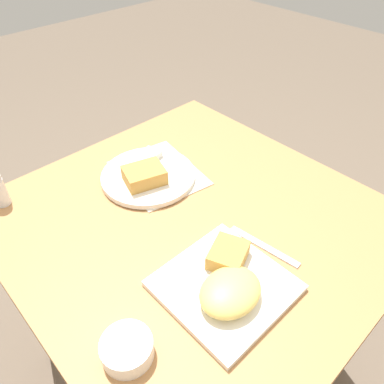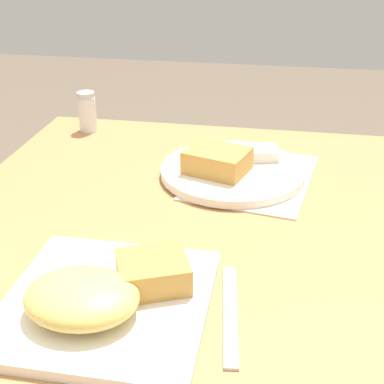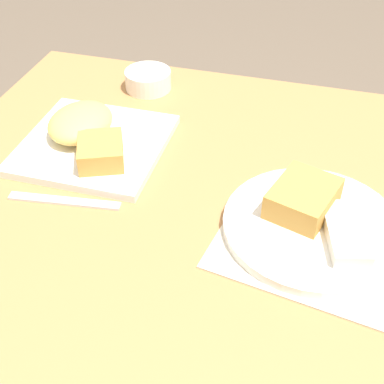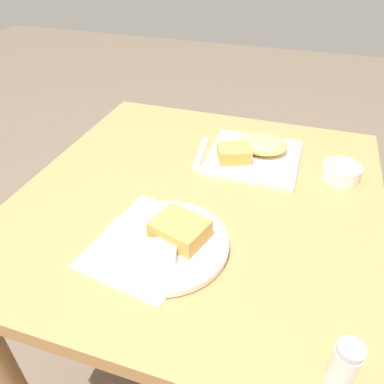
{
  "view_description": "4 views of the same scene",
  "coord_description": "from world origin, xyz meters",
  "px_view_note": "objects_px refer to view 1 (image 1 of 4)",
  "views": [
    {
      "loc": [
        -0.44,
        -0.47,
        1.38
      ],
      "look_at": [
        0.03,
        0.04,
        0.78
      ],
      "focal_mm": 35.0,
      "sensor_mm": 36.0,
      "label": 1
    },
    {
      "loc": [
        0.09,
        -0.66,
        1.15
      ],
      "look_at": [
        -0.03,
        0.01,
        0.8
      ],
      "focal_mm": 50.0,
      "sensor_mm": 36.0,
      "label": 2
    },
    {
      "loc": [
        0.59,
        0.18,
        1.28
      ],
      "look_at": [
        0.01,
        0.01,
        0.77
      ],
      "focal_mm": 50.0,
      "sensor_mm": 36.0,
      "label": 3
    },
    {
      "loc": [
        -0.2,
        0.68,
        1.27
      ],
      "look_at": [
        0.01,
        0.03,
        0.76
      ],
      "focal_mm": 35.0,
      "sensor_mm": 36.0,
      "label": 4
    }
  ],
  "objects_px": {
    "plate_oval_far": "(147,174)",
    "sauce_ramekin": "(127,349)",
    "butter_knife": "(264,246)",
    "plate_square_near": "(227,284)"
  },
  "relations": [
    {
      "from": "plate_square_near",
      "to": "plate_oval_far",
      "type": "relative_size",
      "value": 0.93
    },
    {
      "from": "plate_oval_far",
      "to": "sauce_ramekin",
      "type": "height_order",
      "value": "plate_oval_far"
    },
    {
      "from": "plate_square_near",
      "to": "sauce_ramekin",
      "type": "bearing_deg",
      "value": 172.93
    },
    {
      "from": "plate_square_near",
      "to": "sauce_ramekin",
      "type": "height_order",
      "value": "plate_square_near"
    },
    {
      "from": "sauce_ramekin",
      "to": "butter_knife",
      "type": "bearing_deg",
      "value": -1.19
    },
    {
      "from": "plate_oval_far",
      "to": "sauce_ramekin",
      "type": "bearing_deg",
      "value": -131.97
    },
    {
      "from": "butter_knife",
      "to": "plate_square_near",
      "type": "bearing_deg",
      "value": 90.73
    },
    {
      "from": "plate_oval_far",
      "to": "sauce_ramekin",
      "type": "xyz_separation_m",
      "value": [
        -0.32,
        -0.36,
        0.0
      ]
    },
    {
      "from": "plate_oval_far",
      "to": "butter_knife",
      "type": "relative_size",
      "value": 1.45
    },
    {
      "from": "plate_square_near",
      "to": "plate_oval_far",
      "type": "distance_m",
      "value": 0.4
    }
  ]
}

